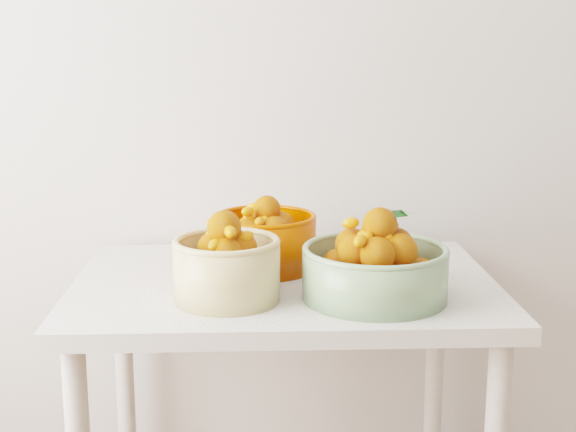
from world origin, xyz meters
The scene contains 4 objects.
table centered at (-0.40, 1.60, 0.65)m, with size 1.00×0.70×0.75m.
bowl_cream centered at (-0.53, 1.45, 0.83)m, with size 0.31×0.31×0.20m.
bowl_green centered at (-0.20, 1.45, 0.82)m, with size 0.35×0.35×0.21m.
bowl_orange centered at (-0.44, 1.70, 0.82)m, with size 0.28×0.28×0.18m.
Camera 1 is at (-0.46, -0.23, 1.31)m, focal length 50.00 mm.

